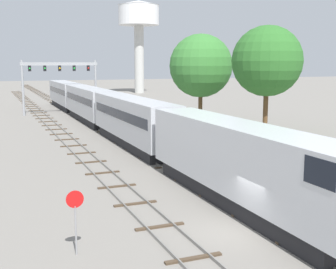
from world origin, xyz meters
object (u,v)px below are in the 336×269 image
(signal_gantry, at_px, (60,75))
(trackside_tree_left, at_px, (201,66))
(stop_sign, at_px, (75,213))
(trackside_tree_mid, at_px, (267,61))
(water_tower, at_px, (139,19))
(passenger_train, at_px, (106,110))

(signal_gantry, xyz_separation_m, trackside_tree_left, (15.74, -18.84, 1.49))
(signal_gantry, bearing_deg, trackside_tree_left, -50.12)
(stop_sign, bearing_deg, trackside_tree_mid, 43.23)
(water_tower, xyz_separation_m, stop_sign, (-35.88, -99.15, -17.97))
(stop_sign, distance_m, trackside_tree_mid, 36.95)
(passenger_train, bearing_deg, trackside_tree_mid, -29.20)
(signal_gantry, height_order, water_tower, water_tower)
(stop_sign, distance_m, trackside_tree_left, 43.24)
(passenger_train, distance_m, water_tower, 72.08)
(passenger_train, height_order, trackside_tree_left, trackside_tree_left)
(signal_gantry, relative_size, stop_sign, 4.20)
(trackside_tree_left, bearing_deg, water_tower, 78.94)
(signal_gantry, bearing_deg, passenger_train, -83.74)
(passenger_train, distance_m, stop_sign, 35.57)
(stop_sign, bearing_deg, signal_gantry, 81.93)
(trackside_tree_mid, bearing_deg, trackside_tree_left, 105.41)
(water_tower, relative_size, trackside_tree_mid, 1.99)
(water_tower, distance_m, stop_sign, 106.96)
(passenger_train, relative_size, trackside_tree_mid, 6.57)
(signal_gantry, height_order, trackside_tree_mid, trackside_tree_mid)
(trackside_tree_left, bearing_deg, signal_gantry, 129.88)
(signal_gantry, relative_size, trackside_tree_left, 1.00)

